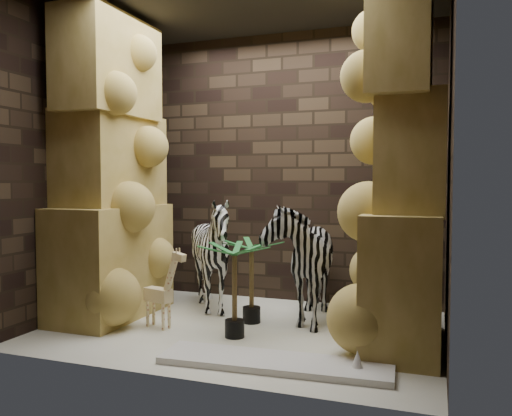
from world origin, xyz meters
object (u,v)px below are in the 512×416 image
at_px(zebra_left, 213,260).
at_px(giraffe_toy, 158,286).
at_px(zebra_right, 301,250).
at_px(palm_back, 235,290).
at_px(palm_front, 252,280).
at_px(surfboard, 274,362).

relative_size(zebra_left, giraffe_toy, 1.52).
distance_m(zebra_right, palm_back, 0.90).
relative_size(zebra_left, palm_front, 1.45).
bearing_deg(zebra_right, palm_back, -126.27).
xyz_separation_m(palm_back, surfboard, (0.53, -0.55, -0.39)).
xyz_separation_m(giraffe_toy, surfboard, (1.31, -0.58, -0.36)).
xyz_separation_m(zebra_left, surfboard, (1.07, -1.27, -0.51)).
bearing_deg(giraffe_toy, palm_front, 45.78).
relative_size(palm_front, surfboard, 0.48).
xyz_separation_m(zebra_left, palm_back, (0.54, -0.73, -0.12)).
distance_m(palm_front, surfboard, 1.23).
bearing_deg(zebra_right, giraffe_toy, -157.16).
bearing_deg(zebra_left, giraffe_toy, -100.13).
bearing_deg(surfboard, palm_back, 130.95).
height_order(giraffe_toy, palm_front, palm_front).
bearing_deg(palm_back, palm_front, 92.34).
distance_m(zebra_right, palm_front, 0.57).
bearing_deg(zebra_left, palm_front, -17.30).
distance_m(zebra_left, surfboard, 1.74).
relative_size(zebra_right, palm_front, 1.67).
bearing_deg(giraffe_toy, zebra_left, 86.60).
height_order(zebra_right, zebra_left, zebra_right).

